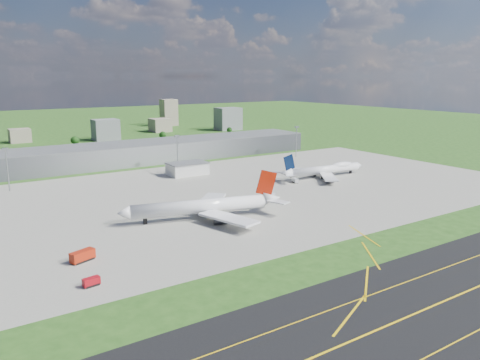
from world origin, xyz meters
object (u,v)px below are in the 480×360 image
crash_tender (91,282)px  van_white_far (329,171)px  tug_yellow (222,216)px  van_white_near (295,181)px  airliner_red_twin (206,207)px  fire_truck (83,256)px  airliner_blue_quad (325,170)px

crash_tender → van_white_far: crash_tender is taller
tug_yellow → van_white_far: bearing=-14.9°
crash_tender → van_white_far: size_ratio=1.33×
van_white_near → van_white_far: 42.15m
airliner_red_twin → van_white_near: size_ratio=13.29×
crash_tender → tug_yellow: size_ratio=1.49×
crash_tender → fire_truck: bearing=72.9°
airliner_red_twin → crash_tender: airliner_red_twin is taller
airliner_blue_quad → crash_tender: (-181.07, -83.18, -3.51)m
airliner_blue_quad → crash_tender: airliner_blue_quad is taller
van_white_near → van_white_far: (40.64, 11.20, -0.30)m
fire_truck → van_white_near: (148.98, 57.39, -0.60)m
fire_truck → crash_tender: size_ratio=1.71×
van_white_far → tug_yellow: bearing=-169.3°
airliner_blue_quad → airliner_red_twin: bearing=-156.8°
fire_truck → van_white_near: 159.66m
airliner_red_twin → crash_tender: 80.93m
tug_yellow → airliner_blue_quad: bearing=-16.4°
crash_tender → tug_yellow: 85.51m
airliner_red_twin → fire_truck: airliner_red_twin is taller
airliner_blue_quad → fire_truck: airliner_blue_quad is taller
van_white_far → fire_truck: bearing=-172.1°
fire_truck → van_white_far: fire_truck is taller
tug_yellow → van_white_far: 128.36m
airliner_red_twin → airliner_blue_quad: bearing=-146.8°
crash_tender → van_white_far: (192.99, 91.39, -0.36)m
airliner_red_twin → van_white_far: size_ratio=18.29×
airliner_red_twin → airliner_blue_quad: airliner_red_twin is taller
airliner_red_twin → tug_yellow: airliner_red_twin is taller
airliner_red_twin → van_white_near: airliner_red_twin is taller
van_white_near → airliner_blue_quad: bearing=-70.4°
airliner_blue_quad → fire_truck: 187.71m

